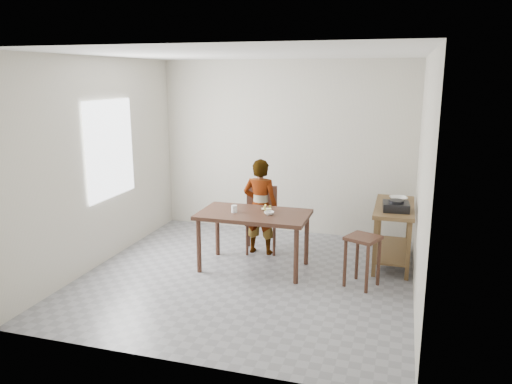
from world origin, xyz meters
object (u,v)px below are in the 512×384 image
(dining_table, at_px, (254,241))
(prep_counter, at_px, (393,234))
(dining_chair, at_px, (261,220))
(child, at_px, (260,207))
(stool, at_px, (362,261))

(dining_table, distance_m, prep_counter, 1.86)
(prep_counter, bearing_deg, dining_chair, -178.66)
(dining_chair, bearing_deg, child, -96.62)
(prep_counter, distance_m, dining_chair, 1.81)
(dining_table, relative_size, dining_chair, 1.54)
(child, bearing_deg, stool, 154.04)
(prep_counter, bearing_deg, stool, -110.36)
(dining_chair, xyz_separation_m, stool, (1.49, -0.83, -0.15))
(stool, bearing_deg, dining_table, 172.94)
(child, distance_m, stool, 1.70)
(child, relative_size, stool, 2.18)
(dining_table, xyz_separation_m, child, (-0.08, 0.58, 0.30))
(prep_counter, relative_size, stool, 1.93)
(dining_chair, bearing_deg, dining_table, -95.69)
(prep_counter, height_order, dining_chair, dining_chair)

